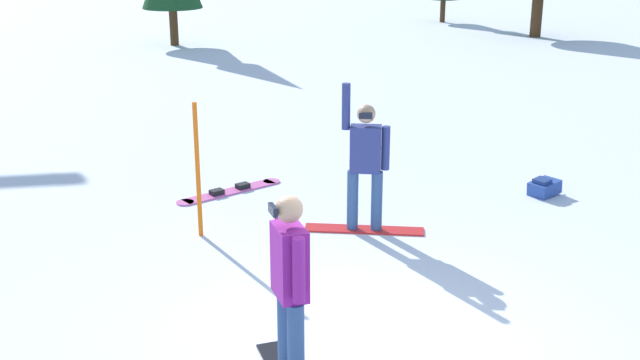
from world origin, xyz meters
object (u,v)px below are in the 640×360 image
at_px(loose_snowboard_far_spare, 230,191).
at_px(snowboarder_foreground, 290,287).
at_px(snowboarder_midground, 365,164).
at_px(backpack_blue, 544,187).
at_px(trail_marker_pole, 198,171).

bearing_deg(loose_snowboard_far_spare, snowboarder_foreground, -87.49).
height_order(snowboarder_foreground, loose_snowboard_far_spare, snowboarder_foreground).
relative_size(snowboarder_foreground, loose_snowboard_far_spare, 1.05).
relative_size(snowboarder_foreground, snowboarder_midground, 0.90).
xyz_separation_m(snowboarder_foreground, loose_snowboard_far_spare, (-0.23, 5.34, -0.94)).
bearing_deg(snowboarder_midground, backpack_blue, 17.42).
bearing_deg(loose_snowboard_far_spare, trail_marker_pole, -106.21).
xyz_separation_m(backpack_blue, trail_marker_pole, (-5.16, -0.75, 0.77)).
bearing_deg(backpack_blue, snowboarder_midground, -162.58).
bearing_deg(snowboarder_foreground, loose_snowboard_far_spare, 92.51).
xyz_separation_m(snowboarder_midground, loose_snowboard_far_spare, (-1.69, 1.85, -0.92)).
distance_m(snowboarder_foreground, trail_marker_pole, 3.75).
distance_m(backpack_blue, trail_marker_pole, 5.27).
bearing_deg(backpack_blue, loose_snowboard_far_spare, 169.00).
height_order(snowboarder_foreground, trail_marker_pole, snowboarder_foreground).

